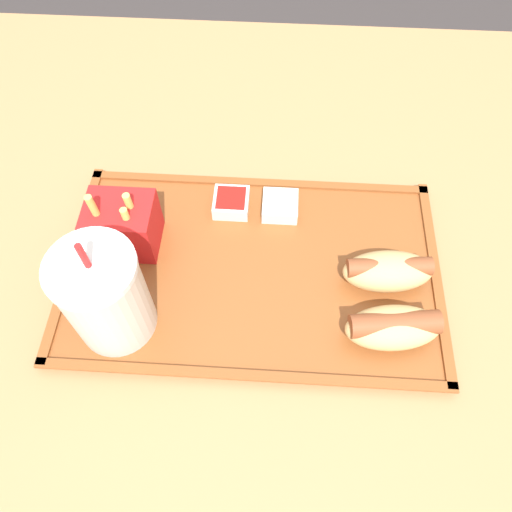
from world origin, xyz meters
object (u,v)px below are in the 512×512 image
Objects in this scene: fries_carton at (127,225)px; sauce_cup_mayo at (284,206)px; soda_cup at (110,296)px; hot_dog_far at (398,327)px; sauce_cup_ketchup at (235,202)px; hot_dog_near at (392,271)px.

fries_carton is 2.22× the size of sauce_cup_mayo.
soda_cup is 1.42× the size of hot_dog_far.
hot_dog_far reaches higher than sauce_cup_ketchup.
hot_dog_near is at bearing 152.82° from sauce_cup_ketchup.
hot_dog_far is 0.35m from fries_carton.
soda_cup is at bearing 56.41° from sauce_cup_ketchup.
hot_dog_far is 1.01× the size of hot_dog_near.
soda_cup is 0.26m from sauce_cup_mayo.
sauce_cup_mayo is at bearing -136.23° from soda_cup.
sauce_cup_mayo is at bearing -37.14° from hot_dog_near.
fries_carton reaches higher than hot_dog_near.
sauce_cup_mayo and sauce_cup_ketchup have the same top height.
fries_carton reaches higher than hot_dog_far.
hot_dog_near is at bearing 173.31° from fries_carton.
hot_dog_far is at bearing 138.51° from sauce_cup_ketchup.
hot_dog_near is 0.23m from sauce_cup_ketchup.
hot_dog_near is 0.17m from sauce_cup_mayo.
hot_dog_near is 1.09× the size of fries_carton.
hot_dog_near is 0.33m from fries_carton.
hot_dog_far reaches higher than sauce_cup_mayo.
soda_cup is 1.44× the size of hot_dog_near.
hot_dog_far is (-0.32, -0.00, -0.04)m from soda_cup.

